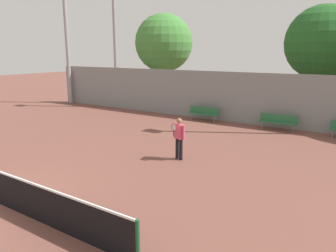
{
  "coord_description": "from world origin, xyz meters",
  "views": [
    {
      "loc": [
        9.24,
        -4.52,
        4.23
      ],
      "look_at": [
        1.33,
        7.4,
        0.98
      ],
      "focal_mm": 35.0,
      "sensor_mm": 36.0,
      "label": 1
    }
  ],
  "objects_px": {
    "tree_green_broad": "(164,43)",
    "bench_adjacent_court": "(278,121)",
    "bench_courtside_near": "(203,112)",
    "tennis_player": "(179,136)",
    "light_pole_far_right": "(66,24)",
    "light_pole_center_back": "(115,37)",
    "tree_green_tall": "(323,43)"
  },
  "relations": [
    {
      "from": "tree_green_broad",
      "to": "bench_adjacent_court",
      "type": "bearing_deg",
      "value": -21.53
    },
    {
      "from": "bench_courtside_near",
      "to": "bench_adjacent_court",
      "type": "relative_size",
      "value": 0.99
    },
    {
      "from": "tree_green_broad",
      "to": "tennis_player",
      "type": "bearing_deg",
      "value": -53.31
    },
    {
      "from": "bench_courtside_near",
      "to": "tree_green_broad",
      "type": "height_order",
      "value": "tree_green_broad"
    },
    {
      "from": "light_pole_far_right",
      "to": "tree_green_broad",
      "type": "bearing_deg",
      "value": 28.51
    },
    {
      "from": "tennis_player",
      "to": "light_pole_far_right",
      "type": "relative_size",
      "value": 0.14
    },
    {
      "from": "tennis_player",
      "to": "bench_adjacent_court",
      "type": "relative_size",
      "value": 0.82
    },
    {
      "from": "tennis_player",
      "to": "light_pole_center_back",
      "type": "relative_size",
      "value": 0.19
    },
    {
      "from": "bench_courtside_near",
      "to": "bench_adjacent_court",
      "type": "bearing_deg",
      "value": 0.0
    },
    {
      "from": "bench_courtside_near",
      "to": "tree_green_tall",
      "type": "distance_m",
      "value": 8.89
    },
    {
      "from": "bench_adjacent_court",
      "to": "tree_green_broad",
      "type": "bearing_deg",
      "value": 158.47
    },
    {
      "from": "tree_green_broad",
      "to": "light_pole_far_right",
      "type": "bearing_deg",
      "value": -151.49
    },
    {
      "from": "tennis_player",
      "to": "bench_courtside_near",
      "type": "xyz_separation_m",
      "value": [
        -2.72,
        7.34,
        -0.44
      ]
    },
    {
      "from": "bench_adjacent_court",
      "to": "light_pole_center_back",
      "type": "distance_m",
      "value": 13.54
    },
    {
      "from": "bench_courtside_near",
      "to": "light_pole_center_back",
      "type": "distance_m",
      "value": 9.38
    },
    {
      "from": "tennis_player",
      "to": "tree_green_broad",
      "type": "distance_m",
      "value": 14.81
    },
    {
      "from": "tennis_player",
      "to": "bench_adjacent_court",
      "type": "distance_m",
      "value": 7.59
    },
    {
      "from": "bench_courtside_near",
      "to": "tree_green_tall",
      "type": "relative_size",
      "value": 0.28
    },
    {
      "from": "light_pole_center_back",
      "to": "bench_courtside_near",
      "type": "bearing_deg",
      "value": -6.17
    },
    {
      "from": "tree_green_tall",
      "to": "light_pole_far_right",
      "type": "bearing_deg",
      "value": -164.59
    },
    {
      "from": "light_pole_center_back",
      "to": "tree_green_tall",
      "type": "bearing_deg",
      "value": 18.36
    },
    {
      "from": "tree_green_tall",
      "to": "bench_adjacent_court",
      "type": "bearing_deg",
      "value": -100.75
    },
    {
      "from": "bench_courtside_near",
      "to": "tree_green_broad",
      "type": "bearing_deg",
      "value": 144.73
    },
    {
      "from": "bench_courtside_near",
      "to": "tennis_player",
      "type": "bearing_deg",
      "value": -69.67
    },
    {
      "from": "tennis_player",
      "to": "light_pole_far_right",
      "type": "xyz_separation_m",
      "value": [
        -15.5,
        7.67,
        5.48
      ]
    },
    {
      "from": "bench_courtside_near",
      "to": "light_pole_center_back",
      "type": "relative_size",
      "value": 0.22
    },
    {
      "from": "bench_adjacent_court",
      "to": "tree_green_tall",
      "type": "relative_size",
      "value": 0.29
    },
    {
      "from": "bench_courtside_near",
      "to": "light_pole_center_back",
      "type": "bearing_deg",
      "value": 173.83
    },
    {
      "from": "light_pole_far_right",
      "to": "tennis_player",
      "type": "bearing_deg",
      "value": -26.31
    },
    {
      "from": "tennis_player",
      "to": "light_pole_far_right",
      "type": "bearing_deg",
      "value": 171.19
    },
    {
      "from": "tennis_player",
      "to": "light_pole_center_back",
      "type": "bearing_deg",
      "value": 160.14
    },
    {
      "from": "bench_courtside_near",
      "to": "light_pole_far_right",
      "type": "height_order",
      "value": "light_pole_far_right"
    }
  ]
}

